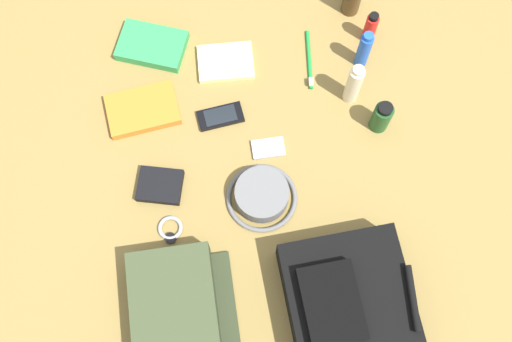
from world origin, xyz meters
TOP-DOWN VIEW (x-y plane):
  - ground_plane at (0.00, 0.00)m, footprint 2.64×2.02m
  - backpack at (0.35, 0.19)m, footprint 0.35×0.31m
  - toiletry_pouch at (0.33, -0.21)m, footprint 0.30×0.26m
  - bucket_hat at (0.06, 0.01)m, footprint 0.18×0.18m
  - sunscreen_spray at (-0.38, 0.34)m, footprint 0.03×0.03m
  - deodorant_spray at (-0.31, 0.31)m, footprint 0.03×0.03m
  - lotion_bottle at (-0.21, 0.27)m, footprint 0.04×0.04m
  - shampoo_bottle at (-0.12, 0.33)m, footprint 0.05×0.05m
  - paperback_novel at (-0.39, -0.26)m, footprint 0.17×0.21m
  - travel_guidebook at (-0.20, -0.29)m, footprint 0.16×0.20m
  - cell_phone at (-0.17, -0.08)m, footprint 0.08×0.13m
  - media_player at (-0.07, 0.04)m, footprint 0.06×0.09m
  - wristwatch at (0.13, -0.22)m, footprint 0.07×0.06m
  - toothbrush at (-0.31, 0.17)m, footprint 0.18×0.02m
  - wallet at (0.01, -0.24)m, footprint 0.11×0.12m
  - notepad at (-0.33, -0.06)m, footprint 0.11×0.15m

SIDE VIEW (x-z plane):
  - ground_plane at x=0.00m, z-range -0.02..0.00m
  - media_player at x=-0.07m, z-range 0.00..0.01m
  - wristwatch at x=0.13m, z-range 0.00..0.01m
  - cell_phone at x=-0.17m, z-range 0.00..0.01m
  - toothbrush at x=-0.31m, z-range 0.00..0.02m
  - notepad at x=-0.33m, z-range 0.00..0.02m
  - travel_guidebook at x=-0.20m, z-range 0.00..0.02m
  - wallet at x=0.01m, z-range 0.00..0.02m
  - paperback_novel at x=-0.39m, z-range 0.00..0.03m
  - bucket_hat at x=0.06m, z-range 0.00..0.06m
  - toiletry_pouch at x=0.33m, z-range 0.00..0.09m
  - shampoo_bottle at x=-0.12m, z-range 0.00..0.11m
  - sunscreen_spray at x=-0.38m, z-range 0.00..0.11m
  - backpack at x=0.35m, z-range -0.01..0.12m
  - deodorant_spray at x=-0.31m, z-range 0.00..0.13m
  - lotion_bottle at x=-0.21m, z-range 0.00..0.15m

